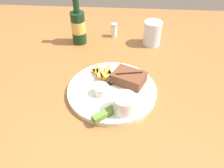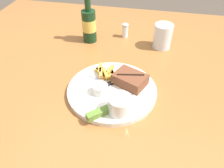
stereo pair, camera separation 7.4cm
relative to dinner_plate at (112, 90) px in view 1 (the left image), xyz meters
name	(u,v)px [view 1 (the left image)]	position (x,y,z in m)	size (l,w,h in m)	color
dining_table	(112,104)	(0.00, 0.00, -0.07)	(1.58, 1.50, 0.76)	#935B2D
dinner_plate	(112,90)	(0.00, 0.00, 0.00)	(0.31, 0.31, 0.02)	silver
steak_portion	(129,78)	(0.06, 0.04, 0.03)	(0.13, 0.12, 0.04)	brown
fries_pile	(103,74)	(-0.04, 0.07, 0.02)	(0.11, 0.09, 0.02)	gold
coleslaw_cup	(125,103)	(0.04, -0.10, 0.04)	(0.07, 0.07, 0.06)	white
dipping_sauce_cup	(101,90)	(-0.03, -0.03, 0.03)	(0.05, 0.05, 0.03)	silver
pickle_spear	(104,114)	(-0.02, -0.13, 0.02)	(0.07, 0.07, 0.02)	#567A2D
fork_utensil	(93,79)	(-0.07, 0.04, 0.01)	(0.12, 0.08, 0.00)	#B7B7BC
knife_utensil	(116,80)	(0.01, 0.04, 0.01)	(0.13, 0.13, 0.01)	#B7B7BC
beer_bottle	(78,26)	(-0.17, 0.33, 0.07)	(0.06, 0.06, 0.23)	#143319
drinking_glass	(152,33)	(0.16, 0.34, 0.04)	(0.08, 0.08, 0.11)	silver
salt_shaker	(114,30)	(-0.02, 0.40, 0.02)	(0.03, 0.03, 0.07)	white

